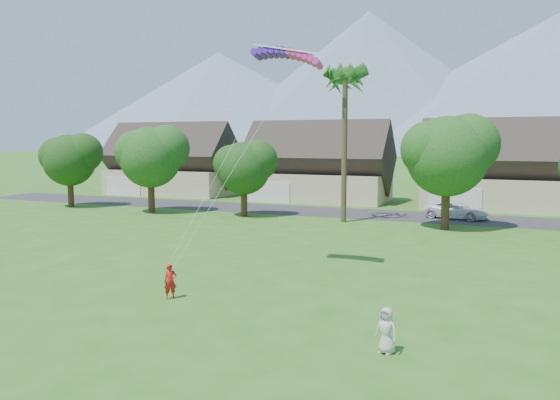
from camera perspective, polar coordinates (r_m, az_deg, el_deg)
The scene contains 10 objects.
ground at distance 18.55m, azimuth -12.24°, elevation -15.00°, with size 500.00×500.00×0.00m, color #2D6019.
street at distance 49.63m, azimuth 10.59°, elevation -1.52°, with size 90.00×7.00×0.01m, color #2D2D30.
kite_flyer at distance 23.69m, azimuth -11.39°, elevation -8.35°, with size 0.54×0.36×1.49m, color red.
watcher at distance 17.90m, azimuth 11.06°, elevation -13.23°, with size 0.73×0.47×1.49m, color beige.
parked_car at distance 48.66m, azimuth 17.97°, elevation -1.03°, with size 2.39×5.19×1.44m, color white.
mountain_ridge at distance 275.07m, azimuth 22.75°, elevation 10.52°, with size 540.00×240.00×70.00m.
houses_row at distance 58.02m, azimuth 12.96°, elevation 2.96°, with size 72.75×8.19×8.86m.
tree_row at distance 43.55m, azimuth 7.60°, elevation 3.90°, with size 62.27×6.67×8.45m.
fan_palm at distance 44.59m, azimuth 6.84°, elevation 12.86°, with size 3.00×3.00×13.80m.
parafoil_kite at distance 27.30m, azimuth 0.84°, elevation 15.10°, with size 3.47×1.10×0.50m.
Camera 1 is at (9.92, -14.16, 6.70)m, focal length 35.00 mm.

